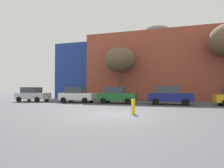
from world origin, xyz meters
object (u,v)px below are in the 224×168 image
Objects in this scene: parked_car_3 at (169,95)px; bare_tree_0 at (120,60)px; parked_car_1 at (77,95)px; bollard_yellow_0 at (133,107)px; parked_car_0 at (33,94)px; parked_car_2 at (117,95)px.

bare_tree_0 reaches higher than parked_car_3.
parked_car_3 is 9.86m from bare_tree_0.
parked_car_3 reaches higher than parked_car_1.
bare_tree_0 is at bearing 106.99° from bollard_yellow_0.
parked_car_3 is at bearing 0.00° from parked_car_0.
parked_car_2 is 5.53m from parked_car_3.
parked_car_1 is 0.96× the size of parked_car_3.
parked_car_1 is 1.00× the size of parked_car_2.
bollard_yellow_0 is at bearing -73.01° from bare_tree_0.
bollard_yellow_0 is (3.26, -8.31, -0.43)m from parked_car_2.
parked_car_0 reaches higher than parked_car_1.
bare_tree_0 is (-6.54, 5.63, 4.78)m from parked_car_3.
bare_tree_0 reaches higher than parked_car_0.
parked_car_0 is at bearing 180.00° from parked_car_3.
parked_car_2 is at bearing 0.00° from parked_car_0.
bare_tree_0 is at bearing 29.27° from parked_car_0.
bare_tree_0 is at bearing 139.25° from parked_car_3.
parked_car_1 is (6.24, 0.00, -0.00)m from parked_car_0.
parked_car_2 reaches higher than bollard_yellow_0.
parked_car_2 is 8.94m from bollard_yellow_0.
parked_car_0 is 1.00× the size of parked_car_1.
parked_car_2 is 0.56× the size of bare_tree_0.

